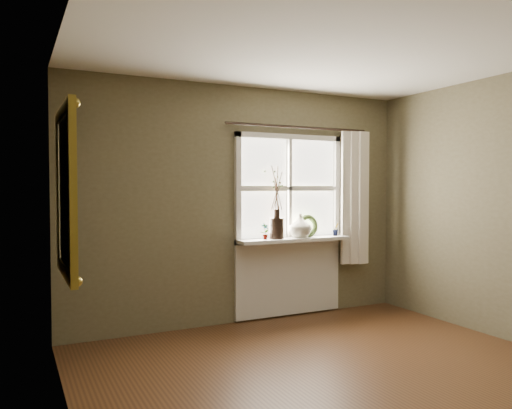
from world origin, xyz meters
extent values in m
plane|color=#432815|center=(0.00, 0.00, 0.00)|extent=(4.50, 4.50, 0.00)
plane|color=silver|center=(0.00, 0.00, 2.60)|extent=(4.50, 4.50, 0.00)
cube|color=brown|center=(0.00, 2.30, 1.30)|extent=(4.00, 0.10, 2.60)
cube|color=brown|center=(-2.05, 0.00, 1.30)|extent=(0.10, 4.50, 2.60)
cube|color=silver|center=(0.55, 2.22, 0.89)|extent=(1.36, 0.06, 0.06)
cube|color=silver|center=(0.55, 2.22, 2.07)|extent=(1.36, 0.06, 0.06)
cube|color=silver|center=(-0.10, 2.22, 1.48)|extent=(0.06, 0.06, 1.24)
cube|color=silver|center=(1.20, 2.22, 1.48)|extent=(0.06, 0.06, 1.24)
cube|color=silver|center=(0.55, 2.22, 1.48)|extent=(1.24, 0.05, 0.04)
cube|color=silver|center=(0.55, 2.22, 1.48)|extent=(0.04, 0.05, 1.12)
cube|color=white|center=(0.23, 2.25, 1.77)|extent=(0.59, 0.01, 0.53)
cube|color=white|center=(0.88, 2.25, 1.77)|extent=(0.59, 0.01, 0.53)
cube|color=white|center=(0.23, 2.25, 1.19)|extent=(0.59, 0.01, 0.53)
cube|color=white|center=(0.88, 2.25, 1.19)|extent=(0.59, 0.01, 0.53)
cube|color=silver|center=(0.55, 2.12, 0.90)|extent=(1.36, 0.26, 0.04)
cube|color=silver|center=(0.55, 2.23, 0.46)|extent=(1.36, 0.04, 0.88)
cylinder|color=black|center=(0.33, 2.12, 1.04)|extent=(0.20, 0.20, 0.23)
imported|color=beige|center=(0.63, 2.12, 1.06)|extent=(0.33, 0.33, 0.27)
torus|color=#364B21|center=(0.77, 2.16, 1.02)|extent=(0.27, 0.14, 0.27)
imported|color=#364B21|center=(0.18, 2.12, 1.01)|extent=(0.11, 0.08, 0.18)
imported|color=#364B21|center=(1.12, 2.12, 1.00)|extent=(0.11, 0.10, 0.16)
cube|color=beige|center=(1.39, 2.13, 1.37)|extent=(0.36, 0.12, 1.59)
cylinder|color=black|center=(0.65, 2.17, 2.18)|extent=(1.84, 0.03, 0.03)
cube|color=white|center=(-1.97, 1.21, 1.46)|extent=(0.02, 0.88, 1.09)
cube|color=olive|center=(-1.96, 1.21, 2.05)|extent=(0.05, 1.07, 0.09)
cube|color=olive|center=(-1.96, 1.21, 0.87)|extent=(0.05, 1.07, 0.09)
cube|color=olive|center=(-1.96, 0.73, 1.46)|extent=(0.05, 0.09, 1.09)
cube|color=olive|center=(-1.96, 1.70, 1.46)|extent=(0.05, 0.09, 1.09)
sphere|color=silver|center=(-1.91, 1.18, 1.99)|extent=(0.04, 0.04, 0.04)
sphere|color=silver|center=(-1.91, 1.21, 1.95)|extent=(0.04, 0.04, 0.04)
sphere|color=silver|center=(-1.91, 1.24, 2.00)|extent=(0.04, 0.04, 0.04)
camera|label=1|loc=(-2.33, -2.74, 1.50)|focal=35.00mm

